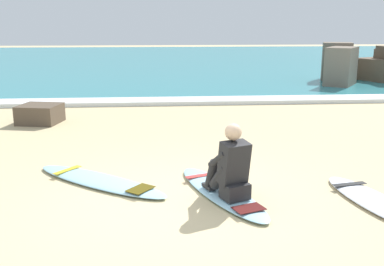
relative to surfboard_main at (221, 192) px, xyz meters
The scene contains 9 objects.
ground_plane 0.68m from the surfboard_main, 150.37° to the right, with size 80.00×80.00×0.00m, color #CCB584.
sea 20.72m from the surfboard_main, 91.64° to the left, with size 80.00×28.00×0.10m, color teal.
breaking_foam 7.03m from the surfboard_main, 94.84° to the left, with size 80.00×0.90×0.11m, color white.
surfboard_main is the anchor object (origin of this frame).
surfer_seated 0.47m from the surfboard_main, 70.92° to the right, with size 0.57×0.77×0.95m.
surfboard_spare_near 1.76m from the surfboard_main, 161.29° to the left, with size 2.18×1.87×0.08m.
surfboard_spare_far 1.93m from the surfboard_main, 13.87° to the right, with size 0.88×1.96×0.08m.
rock_outcrop_distant 12.58m from the surfboard_main, 56.30° to the left, with size 3.97×2.81×1.49m.
shoreline_rock 5.80m from the surfboard_main, 126.76° to the left, with size 0.79×0.86×0.42m, color brown.
Camera 1 is at (-0.22, -5.26, 2.23)m, focal length 42.40 mm.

